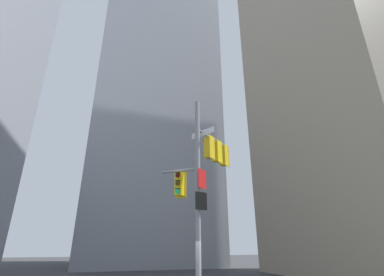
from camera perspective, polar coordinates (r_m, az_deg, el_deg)
The scene contains 3 objects.
building_tower_right at distance 34.61m, azimuth 29.12°, elevation 14.60°, with size 15.58×15.58×42.38m, color tan.
building_mid_block at distance 45.48m, azimuth -7.95°, elevation 9.56°, with size 16.59×16.59×51.30m, color #9399A3.
signal_pole_assembly at distance 12.53m, azimuth 2.47°, elevation -7.52°, with size 3.66×2.30×8.72m.
Camera 1 is at (-3.78, -10.86, 2.35)m, focal length 25.58 mm.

